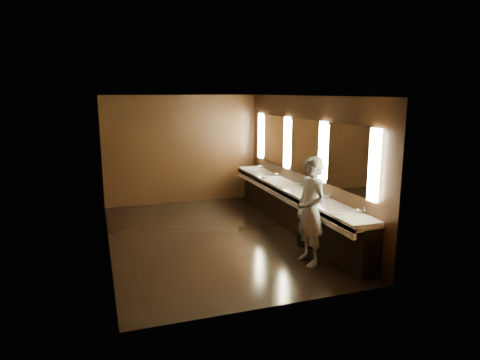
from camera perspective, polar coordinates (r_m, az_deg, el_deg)
name	(u,v)px	position (r m, az deg, el deg)	size (l,w,h in m)	color
floor	(213,237)	(8.70, -3.62, -7.63)	(6.00, 6.00, 0.00)	black
ceiling	(211,96)	(8.21, -3.88, 11.13)	(4.00, 6.00, 0.02)	#2D2D2B
wall_back	(182,150)	(11.23, -7.77, 4.03)	(4.00, 0.02, 2.80)	black
wall_front	(273,208)	(5.57, 4.39, -3.70)	(4.00, 0.02, 2.80)	black
wall_left	(105,175)	(8.07, -17.59, 0.60)	(0.02, 6.00, 2.80)	black
wall_right	(304,164)	(9.06, 8.55, 2.19)	(0.02, 6.00, 2.80)	black
sink_counter	(294,206)	(9.16, 7.23, -3.46)	(0.55, 5.40, 1.01)	black
mirror_band	(304,147)	(9.01, 8.51, 4.38)	(0.06, 5.03, 1.15)	#FFF3B6
person	(311,211)	(7.26, 9.40, -4.10)	(0.67, 0.44, 1.84)	#9AB9E6
trash_bin	(307,231)	(8.27, 8.90, -6.70)	(0.37, 0.37, 0.57)	black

